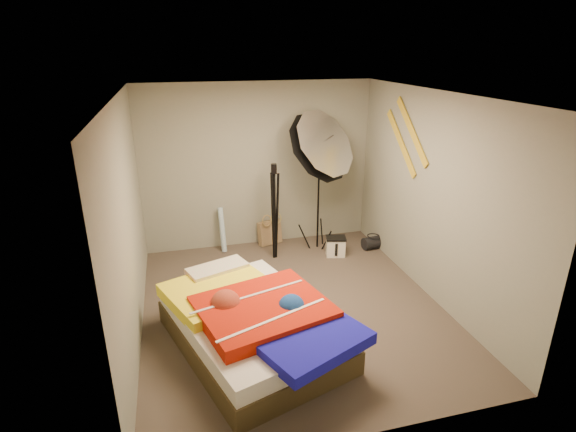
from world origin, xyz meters
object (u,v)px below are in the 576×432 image
object	(u,v)px
bed	(253,322)
photo_umbrella	(318,148)
camera_case	(336,247)
duffel_bag	(373,243)
camera_tripod	(274,206)
wrapping_roll	(222,230)
tote_bag	(270,232)

from	to	relation	value
bed	photo_umbrella	size ratio (longest dim) A/B	1.03
camera_case	duffel_bag	distance (m)	0.66
bed	camera_tripod	size ratio (longest dim) A/B	1.63
wrapping_roll	camera_case	size ratio (longest dim) A/B	2.51
wrapping_roll	photo_umbrella	xyz separation A→B (m)	(1.36, -0.45, 1.28)
wrapping_roll	duffel_bag	distance (m)	2.34
camera_case	bed	size ratio (longest dim) A/B	0.12
bed	photo_umbrella	distance (m)	2.75
wrapping_roll	camera_tripod	size ratio (longest dim) A/B	0.48
camera_tripod	duffel_bag	bearing A→B (deg)	-3.13
duffel_bag	photo_umbrella	bearing A→B (deg)	167.30
duffel_bag	photo_umbrella	distance (m)	1.78
photo_umbrella	duffel_bag	bearing A→B (deg)	-4.62
tote_bag	photo_umbrella	xyz separation A→B (m)	(0.60, -0.52, 1.43)
tote_bag	wrapping_roll	xyz separation A→B (m)	(-0.75, -0.08, 0.15)
tote_bag	bed	size ratio (longest dim) A/B	0.16
camera_case	camera_tripod	world-z (taller)	camera_tripod
tote_bag	bed	distance (m)	2.62
duffel_bag	photo_umbrella	xyz separation A→B (m)	(-0.91, 0.07, 1.53)
duffel_bag	camera_tripod	xyz separation A→B (m)	(-1.55, 0.08, 0.72)
wrapping_roll	camera_case	world-z (taller)	wrapping_roll
photo_umbrella	camera_tripod	distance (m)	1.03
tote_bag	bed	bearing A→B (deg)	-125.47
duffel_bag	bed	distance (m)	2.96
camera_case	camera_tripod	xyz separation A→B (m)	(-0.90, 0.17, 0.68)
tote_bag	camera_case	size ratio (longest dim) A/B	1.38
tote_bag	photo_umbrella	world-z (taller)	photo_umbrella
bed	camera_tripod	xyz separation A→B (m)	(0.70, 2.01, 0.53)
camera_case	photo_umbrella	distance (m)	1.52
camera_case	photo_umbrella	world-z (taller)	photo_umbrella
camera_tripod	tote_bag	bearing A→B (deg)	85.85
duffel_bag	camera_case	bearing A→B (deg)	179.58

